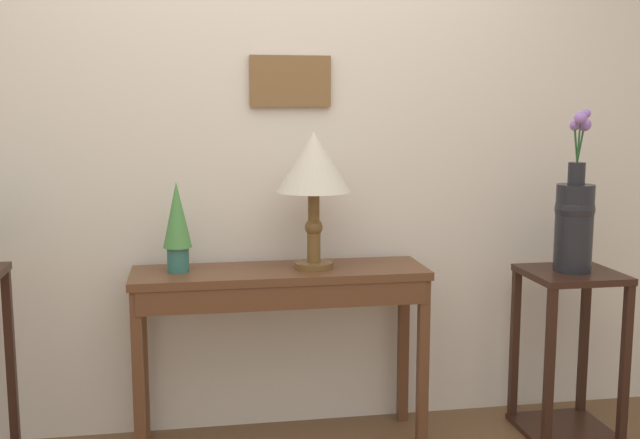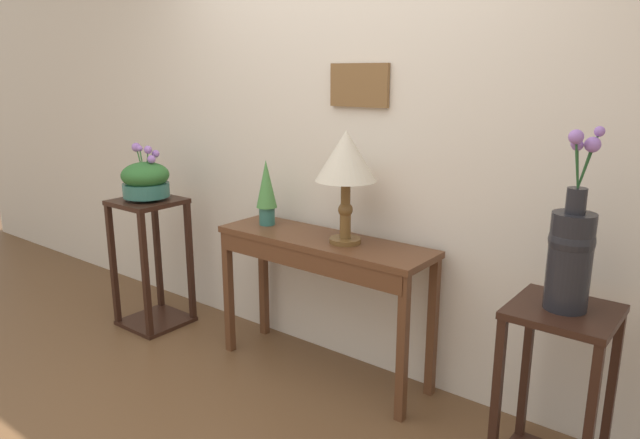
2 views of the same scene
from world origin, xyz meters
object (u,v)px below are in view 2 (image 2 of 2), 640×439
object	(u,v)px
planter_bowl_wide_left	(146,179)
flower_vase_tall_right	(571,249)
table_lamp	(346,161)
pedestal_stand_left	(152,263)
pedestal_stand_right	(554,395)
potted_plant_on_console	(266,190)
console_table	(320,260)

from	to	relation	value
planter_bowl_wide_left	flower_vase_tall_right	bearing A→B (deg)	1.68
table_lamp	flower_vase_tall_right	size ratio (longest dim) A/B	0.82
pedestal_stand_left	flower_vase_tall_right	distance (m)	2.65
planter_bowl_wide_left	flower_vase_tall_right	xyz separation A→B (m)	(2.59, 0.08, 0.01)
pedestal_stand_right	flower_vase_tall_right	xyz separation A→B (m)	(0.00, -0.00, 0.63)
table_lamp	potted_plant_on_console	xyz separation A→B (m)	(-0.58, 0.02, -0.23)
console_table	pedestal_stand_left	xyz separation A→B (m)	(-1.30, -0.17, -0.24)
flower_vase_tall_right	table_lamp	bearing A→B (deg)	174.30
potted_plant_on_console	planter_bowl_wide_left	xyz separation A→B (m)	(-0.86, -0.21, -0.01)
planter_bowl_wide_left	pedestal_stand_right	bearing A→B (deg)	1.69
pedestal_stand_left	pedestal_stand_right	size ratio (longest dim) A/B	1.13
potted_plant_on_console	pedestal_stand_right	xyz separation A→B (m)	(1.73, -0.13, -0.62)
table_lamp	flower_vase_tall_right	bearing A→B (deg)	-5.70
console_table	potted_plant_on_console	xyz separation A→B (m)	(-0.43, 0.04, 0.33)
console_table	planter_bowl_wide_left	bearing A→B (deg)	-172.61
console_table	pedestal_stand_right	size ratio (longest dim) A/B	1.66
console_table	planter_bowl_wide_left	distance (m)	1.35
table_lamp	planter_bowl_wide_left	world-z (taller)	table_lamp
console_table	pedestal_stand_right	bearing A→B (deg)	-4.04
console_table	pedestal_stand_left	size ratio (longest dim) A/B	1.46
table_lamp	planter_bowl_wide_left	size ratio (longest dim) A/B	1.64
table_lamp	pedestal_stand_right	world-z (taller)	table_lamp
planter_bowl_wide_left	flower_vase_tall_right	distance (m)	2.59
console_table	pedestal_stand_right	xyz separation A→B (m)	(1.30, -0.09, -0.29)
planter_bowl_wide_left	pedestal_stand_right	xyz separation A→B (m)	(2.59, 0.08, -0.62)
potted_plant_on_console	flower_vase_tall_right	distance (m)	1.73
pedestal_stand_right	console_table	bearing A→B (deg)	175.96
console_table	pedestal_stand_right	distance (m)	1.33
pedestal_stand_left	flower_vase_tall_right	xyz separation A→B (m)	(2.59, 0.08, 0.57)
table_lamp	pedestal_stand_right	distance (m)	1.43
table_lamp	pedestal_stand_right	bearing A→B (deg)	-5.69
table_lamp	pedestal_stand_left	distance (m)	1.66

